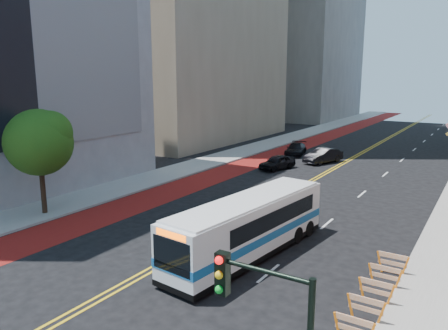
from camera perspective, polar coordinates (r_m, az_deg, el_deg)
name	(u,v)px	position (r m, az deg, el deg)	size (l,w,h in m)	color
ground	(94,302)	(19.02, -16.63, -16.72)	(160.00, 160.00, 0.00)	black
sidewalk_left	(229,156)	(48.59, 0.61, 1.21)	(4.00, 140.00, 0.15)	gray
bus_lane_paint	(260,160)	(46.73, 4.69, 0.66)	(3.60, 140.00, 0.01)	maroon
center_line_inner	(332,168)	(43.75, 13.94, -0.40)	(0.14, 140.00, 0.01)	gold
center_line_outer	(336,169)	(43.64, 14.39, -0.46)	(0.14, 140.00, 0.01)	gold
lane_dashes	(402,160)	(50.25, 22.22, 0.61)	(0.14, 98.20, 0.01)	silver
construction_barriers	(360,316)	(16.74, 17.35, -18.28)	(1.42, 10.91, 1.00)	orange
street_tree	(40,140)	(29.70, -22.91, 3.05)	(4.20, 4.20, 6.70)	black
transit_bus	(250,226)	(21.94, 3.42, -7.90)	(3.53, 10.98, 2.96)	white
car_a	(277,162)	(42.13, 6.97, 0.36)	(1.64, 4.08, 1.39)	black
car_b	(323,156)	(46.05, 12.83, 1.20)	(1.61, 4.62, 1.52)	black
car_c	(296,149)	(49.97, 9.35, 2.05)	(1.90, 4.68, 1.36)	black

